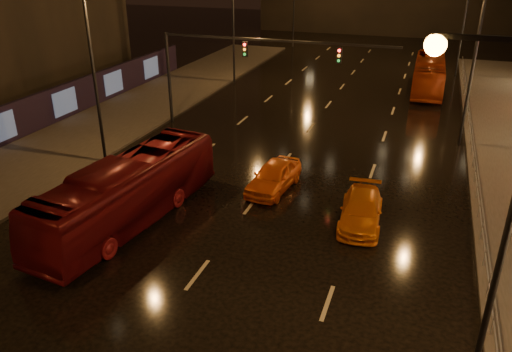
# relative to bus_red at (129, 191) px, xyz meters

# --- Properties ---
(ground) EXTENTS (140.00, 140.00, 0.00)m
(ground) POSITION_rel_bus_red_xyz_m (4.59, 13.24, -1.48)
(ground) COLOR black
(ground) RESTS_ON ground
(sidewalk_left) EXTENTS (7.00, 70.00, 0.15)m
(sidewalk_left) POSITION_rel_bus_red_xyz_m (-8.91, 8.24, -1.41)
(sidewalk_left) COLOR #38332D
(sidewalk_left) RESTS_ON ground
(traffic_signal) EXTENTS (15.31, 0.32, 6.20)m
(traffic_signal) POSITION_rel_bus_red_xyz_m (-0.48, 13.24, 3.25)
(traffic_signal) COLOR black
(traffic_signal) RESTS_ON ground
(streetlight_right) EXTENTS (2.64, 0.50, 10.00)m
(streetlight_right) POSITION_rel_bus_red_xyz_m (13.50, -4.76, 4.95)
(streetlight_right) COLOR black
(streetlight_right) RESTS_ON ground
(railing_right) EXTENTS (0.05, 56.00, 1.00)m
(railing_right) POSITION_rel_bus_red_xyz_m (14.79, 11.24, -0.59)
(railing_right) COLOR #99999E
(railing_right) RESTS_ON sidewalk_right
(bus_red) EXTENTS (3.67, 10.86, 2.97)m
(bus_red) POSITION_rel_bus_red_xyz_m (0.00, 0.00, 0.00)
(bus_red) COLOR maroon
(bus_red) RESTS_ON ground
(bus_curb) EXTENTS (2.56, 10.29, 2.86)m
(bus_curb) POSITION_rel_bus_red_xyz_m (11.76, 28.24, -0.06)
(bus_curb) COLOR #9F300F
(bus_curb) RESTS_ON ground
(taxi_near) EXTENTS (2.17, 4.44, 1.46)m
(taxi_near) POSITION_rel_bus_red_xyz_m (5.09, 5.24, -0.75)
(taxi_near) COLOR orange
(taxi_near) RESTS_ON ground
(taxi_far) EXTENTS (2.10, 4.51, 1.27)m
(taxi_far) POSITION_rel_bus_red_xyz_m (9.80, 3.24, -0.85)
(taxi_far) COLOR orange
(taxi_far) RESTS_ON ground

